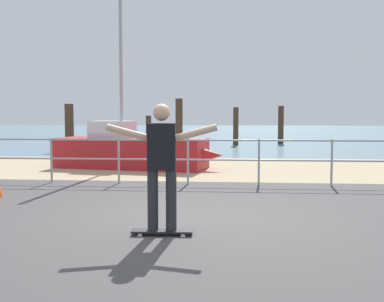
{
  "coord_description": "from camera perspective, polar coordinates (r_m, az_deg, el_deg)",
  "views": [
    {
      "loc": [
        0.63,
        -6.89,
        1.6
      ],
      "look_at": [
        -0.14,
        2.0,
        0.9
      ],
      "focal_mm": 43.97,
      "sensor_mm": 36.0,
      "label": 1
    }
  ],
  "objects": [
    {
      "name": "groyne_post_0",
      "position": [
        21.21,
        -14.66,
        2.78
      ],
      "size": [
        0.38,
        0.38,
        2.05
      ],
      "primitive_type": "cylinder",
      "color": "#422D1E",
      "rests_on": "ground"
    },
    {
      "name": "sea_surface",
      "position": [
        41.92,
        4.12,
        2.29
      ],
      "size": [
        72.0,
        50.0,
        0.04
      ],
      "primitive_type": "cube",
      "color": "slate",
      "rests_on": "ground"
    },
    {
      "name": "groyne_post_2",
      "position": [
        19.93,
        -1.58,
        3.13
      ],
      "size": [
        0.3,
        0.3,
        2.26
      ],
      "primitive_type": "cylinder",
      "color": "#422D1E",
      "rests_on": "ground"
    },
    {
      "name": "ground_plane",
      "position": [
        6.13,
        -1.14,
        -10.63
      ],
      "size": [
        24.0,
        10.0,
        0.04
      ],
      "primitive_type": "cube",
      "color": "#474444",
      "rests_on": "ground"
    },
    {
      "name": "sailboat",
      "position": [
        13.88,
        -6.77,
        0.01
      ],
      "size": [
        5.06,
        2.18,
        5.61
      ],
      "color": "#B21E23",
      "rests_on": "ground"
    },
    {
      "name": "railing_fence",
      "position": [
        10.84,
        -8.88,
        -0.34
      ],
      "size": [
        12.75,
        0.05,
        1.05
      ],
      "color": "#9EA0A5",
      "rests_on": "ground"
    },
    {
      "name": "skateboarder",
      "position": [
        6.09,
        -3.69,
        -1.01
      ],
      "size": [
        1.45,
        0.22,
        1.65
      ],
      "color": "#26262B",
      "rests_on": "skateboard"
    },
    {
      "name": "skateboard",
      "position": [
        6.25,
        -3.64,
        -9.7
      ],
      "size": [
        0.81,
        0.24,
        0.08
      ],
      "color": "black",
      "rests_on": "ground"
    },
    {
      "name": "groyne_post_3",
      "position": [
        24.16,
        5.33,
        2.99
      ],
      "size": [
        0.27,
        0.27,
        1.95
      ],
      "primitive_type": "cylinder",
      "color": "#422D1E",
      "rests_on": "ground"
    },
    {
      "name": "beach_strip",
      "position": [
        13.99,
        2.36,
        -2.08
      ],
      "size": [
        24.0,
        6.0,
        0.04
      ],
      "primitive_type": "cube",
      "color": "tan",
      "rests_on": "ground"
    },
    {
      "name": "groyne_post_1",
      "position": [
        26.37,
        -5.29,
        2.64
      ],
      "size": [
        0.3,
        0.3,
        1.52
      ],
      "primitive_type": "cylinder",
      "color": "#422D1E",
      "rests_on": "ground"
    },
    {
      "name": "groyne_post_4",
      "position": [
        25.74,
        10.72,
        3.13
      ],
      "size": [
        0.3,
        0.3,
        2.05
      ],
      "primitive_type": "cylinder",
      "color": "#422D1E",
      "rests_on": "ground"
    }
  ]
}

